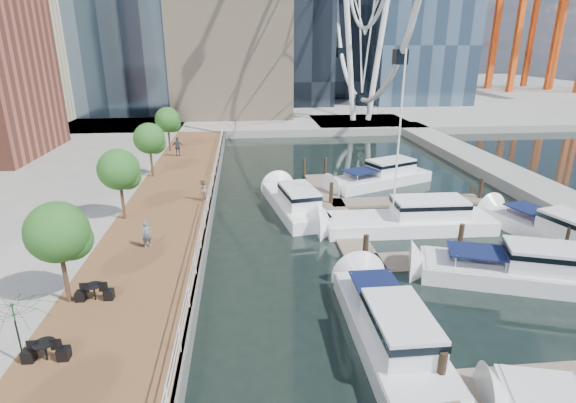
# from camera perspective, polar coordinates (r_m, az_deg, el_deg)

# --- Properties ---
(ground) EXTENTS (520.00, 520.00, 0.00)m
(ground) POSITION_cam_1_polar(r_m,az_deg,el_deg) (18.63, 6.93, -19.67)
(ground) COLOR black
(ground) RESTS_ON ground
(boardwalk) EXTENTS (6.00, 60.00, 1.00)m
(boardwalk) POSITION_cam_1_polar(r_m,az_deg,el_deg) (31.64, -15.28, -2.13)
(boardwalk) COLOR brown
(boardwalk) RESTS_ON ground
(seawall) EXTENTS (0.25, 60.00, 1.00)m
(seawall) POSITION_cam_1_polar(r_m,az_deg,el_deg) (31.26, -9.85, -1.98)
(seawall) COLOR #595954
(seawall) RESTS_ON ground
(land_far) EXTENTS (200.00, 114.00, 1.00)m
(land_far) POSITION_cam_1_polar(r_m,az_deg,el_deg) (116.68, -4.07, 13.71)
(land_far) COLOR gray
(land_far) RESTS_ON ground
(breakwater) EXTENTS (4.00, 60.00, 1.00)m
(breakwater) POSITION_cam_1_polar(r_m,az_deg,el_deg) (42.91, 27.84, 1.89)
(breakwater) COLOR gray
(breakwater) RESTS_ON ground
(pier) EXTENTS (14.00, 12.00, 1.00)m
(pier) POSITION_cam_1_polar(r_m,az_deg,el_deg) (69.29, 9.16, 9.74)
(pier) COLOR gray
(pier) RESTS_ON ground
(railing) EXTENTS (0.10, 60.00, 1.05)m
(railing) POSITION_cam_1_polar(r_m,az_deg,el_deg) (30.91, -10.14, -0.21)
(railing) COLOR white
(railing) RESTS_ON boardwalk
(floating_docks) EXTENTS (16.00, 34.00, 2.60)m
(floating_docks) POSITION_cam_1_polar(r_m,az_deg,el_deg) (28.92, 18.29, -4.51)
(floating_docks) COLOR #6D6051
(floating_docks) RESTS_ON ground
(port_cranes) EXTENTS (40.00, 52.00, 38.00)m
(port_cranes) POSITION_cam_1_polar(r_m,az_deg,el_deg) (131.10, 29.24, 20.64)
(port_cranes) COLOR #D84C14
(port_cranes) RESTS_ON ground
(street_trees) EXTENTS (2.60, 42.60, 4.60)m
(street_trees) POSITION_cam_1_polar(r_m,az_deg,el_deg) (30.09, -20.71, 3.80)
(street_trees) COLOR #3F2B1C
(street_trees) RESTS_ON ground
(cafe_tables) EXTENTS (2.50, 13.70, 0.74)m
(cafe_tables) POSITION_cam_1_polar(r_m,az_deg,el_deg) (17.30, -29.65, -20.21)
(cafe_tables) COLOR black
(cafe_tables) RESTS_ON ground
(yacht_foreground) EXTENTS (11.30, 6.34, 2.15)m
(yacht_foreground) POSITION_cam_1_polar(r_m,az_deg,el_deg) (26.58, 27.29, -9.11)
(yacht_foreground) COLOR silver
(yacht_foreground) RESTS_ON ground
(pedestrian_near) EXTENTS (0.67, 0.58, 1.54)m
(pedestrian_near) POSITION_cam_1_polar(r_m,az_deg,el_deg) (26.08, -17.48, -4.00)
(pedestrian_near) COLOR slate
(pedestrian_near) RESTS_ON boardwalk
(pedestrian_mid) EXTENTS (0.70, 0.86, 1.65)m
(pedestrian_mid) POSITION_cam_1_polar(r_m,az_deg,el_deg) (32.79, -10.83, 1.44)
(pedestrian_mid) COLOR gray
(pedestrian_mid) RESTS_ON boardwalk
(pedestrian_far) EXTENTS (1.18, 0.57, 1.96)m
(pedestrian_far) POSITION_cam_1_polar(r_m,az_deg,el_deg) (46.89, -13.81, 6.77)
(pedestrian_far) COLOR #363B44
(pedestrian_far) RESTS_ON boardwalk
(moored_yachts) EXTENTS (20.49, 33.15, 11.50)m
(moored_yachts) POSITION_cam_1_polar(r_m,az_deg,el_deg) (30.01, 15.63, -4.38)
(moored_yachts) COLOR white
(moored_yachts) RESTS_ON ground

